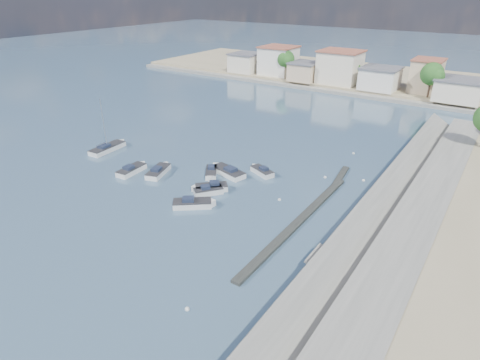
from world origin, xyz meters
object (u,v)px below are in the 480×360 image
at_px(motorboat_b, 210,191).
at_px(motorboat_d, 210,188).
at_px(motorboat_h, 194,204).
at_px(motorboat_g, 211,173).
at_px(motorboat_e, 133,170).
at_px(sailboat, 109,148).
at_px(motorboat_a, 159,171).
at_px(motorboat_c, 227,171).
at_px(motorboat_f, 261,171).

distance_m(motorboat_b, motorboat_d, 0.95).
xyz_separation_m(motorboat_d, motorboat_h, (1.12, -4.51, 0.00)).
xyz_separation_m(motorboat_b, motorboat_g, (-3.34, 4.56, 0.00)).
bearing_deg(motorboat_b, motorboat_e, -175.72).
bearing_deg(sailboat, motorboat_g, 4.91).
bearing_deg(motorboat_b, motorboat_a, 175.32).
height_order(motorboat_c, motorboat_e, same).
xyz_separation_m(motorboat_b, motorboat_f, (2.34, 9.19, 0.00)).
bearing_deg(motorboat_a, sailboat, 171.65).
bearing_deg(motorboat_g, motorboat_b, -53.81).
height_order(motorboat_a, motorboat_g, same).
bearing_deg(motorboat_e, sailboat, 159.01).
height_order(motorboat_g, sailboat, sailboat).
bearing_deg(motorboat_f, motorboat_c, -144.87).
distance_m(motorboat_c, motorboat_f, 5.05).
bearing_deg(motorboat_e, motorboat_c, 31.63).
distance_m(motorboat_f, sailboat, 26.76).
height_order(motorboat_d, motorboat_g, same).
bearing_deg(motorboat_d, motorboat_b, -49.57).
bearing_deg(motorboat_g, motorboat_e, -151.57).
height_order(motorboat_g, motorboat_h, same).
bearing_deg(motorboat_h, motorboat_g, 114.72).
height_order(motorboat_a, motorboat_d, same).
distance_m(motorboat_a, sailboat, 13.72).
bearing_deg(motorboat_h, motorboat_c, 102.83).
bearing_deg(motorboat_g, motorboat_c, 48.04).
distance_m(motorboat_b, sailboat, 23.82).
bearing_deg(motorboat_c, motorboat_f, 35.13).
relative_size(motorboat_c, motorboat_h, 1.29).
relative_size(motorboat_g, sailboat, 0.46).
xyz_separation_m(motorboat_b, motorboat_h, (0.51, -3.78, 0.00)).
xyz_separation_m(motorboat_g, sailboat, (-20.31, -1.74, 0.03)).
bearing_deg(motorboat_e, motorboat_g, 28.43).
bearing_deg(motorboat_b, motorboat_f, 75.72).
height_order(motorboat_d, sailboat, sailboat).
distance_m(motorboat_e, motorboat_g, 11.73).
height_order(motorboat_c, motorboat_f, same).
xyz_separation_m(motorboat_b, sailboat, (-23.65, 2.82, 0.03)).
xyz_separation_m(motorboat_h, sailboat, (-24.16, 6.60, 0.03)).
xyz_separation_m(motorboat_c, motorboat_e, (-11.86, -7.31, -0.00)).
height_order(motorboat_b, motorboat_h, same).
bearing_deg(motorboat_a, motorboat_e, -152.69).
height_order(motorboat_a, motorboat_e, same).
xyz_separation_m(motorboat_a, motorboat_h, (10.58, -4.61, -0.00)).
relative_size(motorboat_d, motorboat_h, 0.89).
xyz_separation_m(motorboat_g, motorboat_h, (3.84, -8.34, -0.00)).
xyz_separation_m(motorboat_c, motorboat_d, (1.17, -5.56, -0.00)).
distance_m(motorboat_d, sailboat, 23.13).
relative_size(motorboat_a, motorboat_c, 0.87).
height_order(motorboat_e, sailboat, sailboat).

